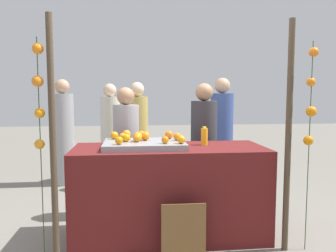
{
  "coord_description": "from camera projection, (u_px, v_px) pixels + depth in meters",
  "views": [
    {
      "loc": [
        -0.37,
        -3.39,
        1.48
      ],
      "look_at": [
        0.0,
        0.15,
        1.13
      ],
      "focal_mm": 36.32,
      "sensor_mm": 36.0,
      "label": 1
    }
  ],
  "objects": [
    {
      "name": "ground_plane",
      "position": [
        169.0,
        235.0,
        3.54
      ],
      "size": [
        24.0,
        24.0,
        0.0
      ],
      "primitive_type": "plane",
      "color": "gray"
    },
    {
      "name": "stall_counter",
      "position": [
        170.0,
        192.0,
        3.5
      ],
      "size": [
        1.94,
        0.79,
        0.93
      ],
      "primitive_type": "cube",
      "color": "#5B1919",
      "rests_on": "ground_plane"
    },
    {
      "name": "orange_tray",
      "position": [
        144.0,
        144.0,
        3.43
      ],
      "size": [
        0.81,
        0.6,
        0.06
      ],
      "primitive_type": "cube",
      "color": "gray",
      "rests_on": "stall_counter"
    },
    {
      "name": "orange_0",
      "position": [
        119.0,
        140.0,
        3.22
      ],
      "size": [
        0.08,
        0.08,
        0.08
      ],
      "primitive_type": "sphere",
      "color": "orange",
      "rests_on": "orange_tray"
    },
    {
      "name": "orange_1",
      "position": [
        165.0,
        140.0,
        3.28
      ],
      "size": [
        0.07,
        0.07,
        0.07
      ],
      "primitive_type": "sphere",
      "color": "orange",
      "rests_on": "orange_tray"
    },
    {
      "name": "orange_2",
      "position": [
        169.0,
        135.0,
        3.61
      ],
      "size": [
        0.09,
        0.09,
        0.09
      ],
      "primitive_type": "sphere",
      "color": "orange",
      "rests_on": "orange_tray"
    },
    {
      "name": "orange_3",
      "position": [
        126.0,
        134.0,
        3.64
      ],
      "size": [
        0.09,
        0.09,
        0.09
      ],
      "primitive_type": "sphere",
      "color": "orange",
      "rests_on": "orange_tray"
    },
    {
      "name": "orange_4",
      "position": [
        177.0,
        137.0,
        3.49
      ],
      "size": [
        0.08,
        0.08,
        0.08
      ],
      "primitive_type": "sphere",
      "color": "orange",
      "rests_on": "orange_tray"
    },
    {
      "name": "orange_5",
      "position": [
        123.0,
        137.0,
        3.47
      ],
      "size": [
        0.08,
        0.08,
        0.08
      ],
      "primitive_type": "sphere",
      "color": "orange",
      "rests_on": "orange_tray"
    },
    {
      "name": "orange_6",
      "position": [
        126.0,
        138.0,
        3.4
      ],
      "size": [
        0.08,
        0.08,
        0.08
      ],
      "primitive_type": "sphere",
      "color": "orange",
      "rests_on": "orange_tray"
    },
    {
      "name": "orange_7",
      "position": [
        145.0,
        136.0,
        3.5
      ],
      "size": [
        0.09,
        0.09,
        0.09
      ],
      "primitive_type": "sphere",
      "color": "orange",
      "rests_on": "orange_tray"
    },
    {
      "name": "orange_8",
      "position": [
        181.0,
        140.0,
        3.27
      ],
      "size": [
        0.08,
        0.08,
        0.08
      ],
      "primitive_type": "sphere",
      "color": "orange",
      "rests_on": "orange_tray"
    },
    {
      "name": "orange_9",
      "position": [
        141.0,
        135.0,
        3.65
      ],
      "size": [
        0.08,
        0.08,
        0.08
      ],
      "primitive_type": "sphere",
      "color": "orange",
      "rests_on": "orange_tray"
    },
    {
      "name": "orange_10",
      "position": [
        137.0,
        138.0,
        3.38
      ],
      "size": [
        0.08,
        0.08,
        0.08
      ],
      "primitive_type": "sphere",
      "color": "orange",
      "rests_on": "orange_tray"
    },
    {
      "name": "orange_11",
      "position": [
        114.0,
        135.0,
        3.59
      ],
      "size": [
        0.08,
        0.08,
        0.08
      ],
      "primitive_type": "sphere",
      "color": "orange",
      "rests_on": "orange_tray"
    },
    {
      "name": "orange_12",
      "position": [
        138.0,
        137.0,
        3.46
      ],
      "size": [
        0.09,
        0.09,
        0.09
      ],
      "primitive_type": "sphere",
      "color": "orange",
      "rests_on": "orange_tray"
    },
    {
      "name": "juice_bottle",
      "position": [
        204.0,
        136.0,
        3.58
      ],
      "size": [
        0.07,
        0.07,
        0.2
      ],
      "color": "orange",
      "rests_on": "stall_counter"
    },
    {
      "name": "chalkboard_sign",
      "position": [
        184.0,
        233.0,
        2.98
      ],
      "size": [
        0.39,
        0.03,
        0.53
      ],
      "color": "brown",
      "rests_on": "ground_plane"
    },
    {
      "name": "vendor_left",
      "position": [
        126.0,
        156.0,
        4.09
      ],
      "size": [
        0.31,
        0.31,
        1.55
      ],
      "color": "#99999E",
      "rests_on": "ground_plane"
    },
    {
      "name": "vendor_right",
      "position": [
        204.0,
        152.0,
        4.21
      ],
      "size": [
        0.32,
        0.32,
        1.6
      ],
      "color": "#333338",
      "rests_on": "ground_plane"
    },
    {
      "name": "crowd_person_0",
      "position": [
        64.0,
        136.0,
        5.48
      ],
      "size": [
        0.34,
        0.34,
        1.7
      ],
      "color": "#99999E",
      "rests_on": "ground_plane"
    },
    {
      "name": "crowd_person_1",
      "position": [
        110.0,
        135.0,
        5.77
      ],
      "size": [
        0.33,
        0.33,
        1.64
      ],
      "color": "beige",
      "rests_on": "ground_plane"
    },
    {
      "name": "crowd_person_2",
      "position": [
        222.0,
        138.0,
        5.13
      ],
      "size": [
        0.34,
        0.34,
        1.7
      ],
      "color": "#384C8C",
      "rests_on": "ground_plane"
    },
    {
      "name": "crowd_person_3",
      "position": [
        137.0,
        139.0,
        5.25
      ],
      "size": [
        0.33,
        0.33,
        1.64
      ],
      "color": "tan",
      "rests_on": "ground_plane"
    },
    {
      "name": "canopy_post_left",
      "position": [
        53.0,
        141.0,
        2.9
      ],
      "size": [
        0.06,
        0.06,
        2.14
      ],
      "primitive_type": "cylinder",
      "color": "#473828",
      "rests_on": "ground_plane"
    },
    {
      "name": "canopy_post_right",
      "position": [
        288.0,
        138.0,
        3.12
      ],
      "size": [
        0.06,
        0.06,
        2.14
      ],
      "primitive_type": "cylinder",
      "color": "#473828",
      "rests_on": "ground_plane"
    },
    {
      "name": "garland_strand_left",
      "position": [
        39.0,
        95.0,
        2.86
      ],
      "size": [
        0.11,
        0.1,
        1.95
      ],
      "color": "#2D4C23",
      "rests_on": "ground_plane"
    },
    {
      "name": "garland_strand_right",
      "position": [
        311.0,
        102.0,
        3.1
      ],
      "size": [
        0.1,
        0.11,
        1.95
      ],
      "color": "#2D4C23",
      "rests_on": "ground_plane"
    }
  ]
}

